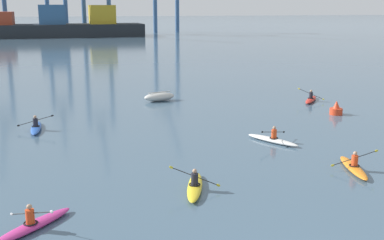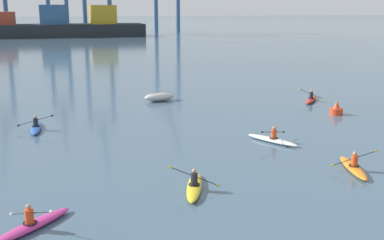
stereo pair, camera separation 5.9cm
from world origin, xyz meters
TOP-DOWN VIEW (x-y plane):
  - container_barge at (-6.32, 120.32)m, footprint 45.65×11.83m
  - capsized_dinghy at (1.58, 28.39)m, footprint 2.78×1.63m
  - channel_buoy at (12.65, 20.07)m, footprint 0.90×0.90m
  - kayak_blue at (-7.76, 21.25)m, footprint 2.24×3.42m
  - kayak_white at (5.21, 14.70)m, footprint 2.17×3.26m
  - kayak_red at (13.40, 24.94)m, footprint 2.61×3.01m
  - kayak_magenta at (-7.39, 6.97)m, footprint 2.88×2.78m
  - kayak_yellow at (-1.02, 8.96)m, footprint 2.06×3.40m
  - kayak_orange at (6.82, 9.30)m, footprint 2.12×3.44m

SIDE VIEW (x-z plane):
  - kayak_yellow at x=-1.02m, z-range -0.36..0.70m
  - kayak_blue at x=-7.76m, z-range -0.30..0.65m
  - kayak_white at x=5.21m, z-range -0.30..0.65m
  - kayak_red at x=13.40m, z-range -0.35..0.70m
  - kayak_magenta at x=-7.39m, z-range -0.31..0.66m
  - kayak_orange at x=6.82m, z-range -0.35..0.69m
  - capsized_dinghy at x=1.58m, z-range -0.03..0.73m
  - channel_buoy at x=12.65m, z-range -0.14..0.86m
  - container_barge at x=-6.32m, z-range -1.35..6.67m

